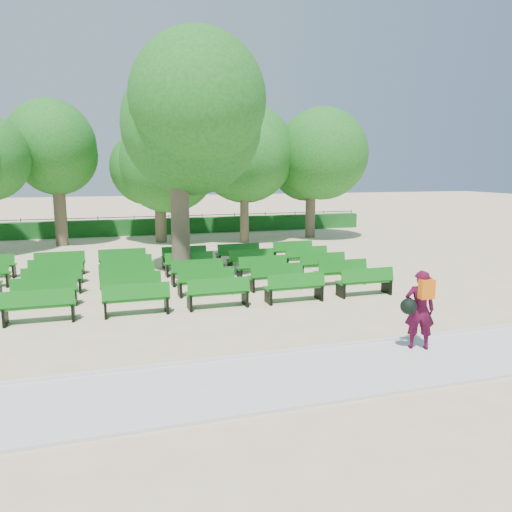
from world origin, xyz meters
The scene contains 9 objects.
ground centered at (0.00, 0.00, 0.00)m, with size 120.00×120.00×0.00m, color #D6B88E.
paving centered at (0.00, -7.40, 0.03)m, with size 30.00×2.20×0.06m, color silver.
curb centered at (0.00, -6.25, 0.05)m, with size 30.00×0.12×0.10m, color silver.
hedge centered at (0.00, 14.00, 0.45)m, with size 26.00×0.70×0.90m, color #16561B.
fence centered at (0.00, 14.40, 0.00)m, with size 26.00×0.10×1.02m, color black, non-canonical shape.
tree_line centered at (0.00, 10.00, 0.00)m, with size 21.80×6.80×7.04m, color #216D1F, non-canonical shape.
bench_array centered at (-1.03, 0.55, 0.09)m, with size 1.69×0.57×1.06m.
tree_among centered at (-0.27, 1.72, 4.93)m, with size 5.10×5.10×7.26m.
person centered at (3.20, -6.86, 0.90)m, with size 0.82×0.60×1.63m.
Camera 1 is at (-2.84, -15.16, 3.65)m, focal length 35.00 mm.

